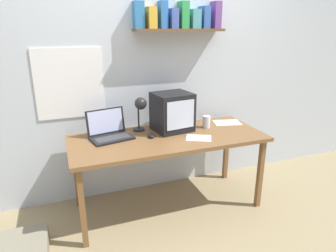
{
  "coord_description": "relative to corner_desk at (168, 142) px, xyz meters",
  "views": [
    {
      "loc": [
        -0.9,
        -2.41,
        1.69
      ],
      "look_at": [
        0.0,
        0.0,
        0.83
      ],
      "focal_mm": 32.0,
      "sensor_mm": 36.0,
      "label": 1
    }
  ],
  "objects": [
    {
      "name": "ground_plane",
      "position": [
        0.0,
        0.0,
        -0.67
      ],
      "size": [
        12.0,
        12.0,
        0.0
      ],
      "primitive_type": "plane",
      "color": "#978560"
    },
    {
      "name": "back_wall",
      "position": [
        0.0,
        0.47,
        0.64
      ],
      "size": [
        5.6,
        0.24,
        2.6
      ],
      "color": "silver",
      "rests_on": "ground_plane"
    },
    {
      "name": "corner_desk",
      "position": [
        0.0,
        0.0,
        0.0
      ],
      "size": [
        1.77,
        0.75,
        0.73
      ],
      "color": "brown",
      "rests_on": "ground_plane"
    },
    {
      "name": "crt_monitor",
      "position": [
        0.1,
        0.15,
        0.24
      ],
      "size": [
        0.38,
        0.35,
        0.37
      ],
      "rotation": [
        0.0,
        0.0,
        0.14
      ],
      "color": "black",
      "rests_on": "corner_desk"
    },
    {
      "name": "laptop",
      "position": [
        -0.51,
        0.16,
        0.12
      ],
      "size": [
        0.41,
        0.34,
        0.25
      ],
      "rotation": [
        0.0,
        0.0,
        0.21
      ],
      "color": "black",
      "rests_on": "corner_desk"
    },
    {
      "name": "desk_lamp",
      "position": [
        -0.2,
        0.2,
        0.3
      ],
      "size": [
        0.12,
        0.18,
        0.34
      ],
      "rotation": [
        0.0,
        0.0,
        0.11
      ],
      "color": "#232326",
      "rests_on": "corner_desk"
    },
    {
      "name": "juice_glass",
      "position": [
        0.45,
        0.1,
        0.11
      ],
      "size": [
        0.08,
        0.08,
        0.12
      ],
      "color": "white",
      "rests_on": "corner_desk"
    },
    {
      "name": "computer_mouse",
      "position": [
        -0.15,
        0.03,
        0.07
      ],
      "size": [
        0.07,
        0.11,
        0.03
      ],
      "rotation": [
        0.0,
        0.0,
        -0.12
      ],
      "color": "black",
      "rests_on": "corner_desk"
    },
    {
      "name": "printed_handout",
      "position": [
        0.72,
        0.16,
        0.06
      ],
      "size": [
        0.31,
        0.25,
        0.0
      ],
      "rotation": [
        0.0,
        0.0,
        -0.24
      ],
      "color": "white",
      "rests_on": "corner_desk"
    },
    {
      "name": "loose_paper_near_monitor",
      "position": [
        0.24,
        -0.14,
        0.06
      ],
      "size": [
        0.27,
        0.25,
        0.0
      ],
      "rotation": [
        0.0,
        0.0,
        -0.48
      ],
      "color": "silver",
      "rests_on": "corner_desk"
    }
  ]
}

